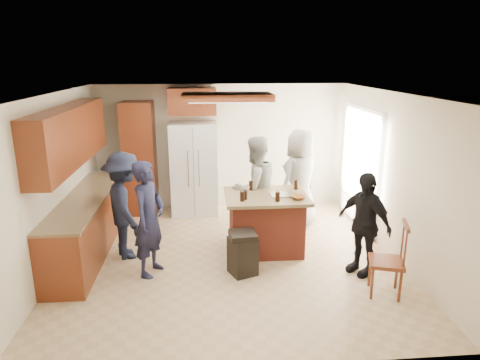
{
  "coord_description": "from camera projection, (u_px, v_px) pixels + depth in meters",
  "views": [
    {
      "loc": [
        -0.36,
        -6.06,
        2.96
      ],
      "look_at": [
        0.2,
        0.32,
        1.15
      ],
      "focal_mm": 32.0,
      "sensor_mm": 36.0,
      "label": 1
    }
  ],
  "objects": [
    {
      "name": "person_behind_right",
      "position": [
        300.0,
        179.0,
        7.65
      ],
      "size": [
        1.04,
        0.98,
        1.79
      ],
      "primitive_type": "imported",
      "rotation": [
        0.0,
        0.0,
        3.78
      ],
      "color": "gray",
      "rests_on": "ground"
    },
    {
      "name": "refrigerator",
      "position": [
        194.0,
        168.0,
        8.39
      ],
      "size": [
        0.9,
        0.76,
        1.8
      ],
      "color": "white",
      "rests_on": "ground"
    },
    {
      "name": "trash_bin",
      "position": [
        243.0,
        253.0,
        6.05
      ],
      "size": [
        0.44,
        0.44,
        0.63
      ],
      "color": "black",
      "rests_on": "ground"
    },
    {
      "name": "left_cabinetry",
      "position": [
        82.0,
        194.0,
        6.58
      ],
      "size": [
        0.64,
        3.0,
        2.3
      ],
      "color": "maroon",
      "rests_on": "ground"
    },
    {
      "name": "island_items",
      "position": [
        278.0,
        194.0,
        6.55
      ],
      "size": [
        1.02,
        0.69,
        0.15
      ],
      "color": "silver",
      "rests_on": "kitchen_island"
    },
    {
      "name": "person_front_left",
      "position": [
        149.0,
        219.0,
        5.94
      ],
      "size": [
        0.63,
        0.72,
        1.65
      ],
      "primitive_type": "imported",
      "rotation": [
        0.0,
        0.0,
        1.19
      ],
      "color": "#191A32",
      "rests_on": "ground"
    },
    {
      "name": "person_behind_left",
      "position": [
        255.0,
        188.0,
        7.18
      ],
      "size": [
        1.0,
        0.88,
        1.76
      ],
      "primitive_type": "imported",
      "rotation": [
        0.0,
        0.0,
        3.65
      ],
      "color": "gray",
      "rests_on": "ground"
    },
    {
      "name": "room_shell",
      "position": [
        447.0,
        171.0,
        8.35
      ],
      "size": [
        8.0,
        5.2,
        5.0
      ],
      "color": "tan",
      "rests_on": "ground"
    },
    {
      "name": "person_side_right",
      "position": [
        364.0,
        224.0,
        5.98
      ],
      "size": [
        0.83,
        0.98,
        1.49
      ],
      "primitive_type": "imported",
      "rotation": [
        0.0,
        0.0,
        -1.03
      ],
      "color": "black",
      "rests_on": "ground"
    },
    {
      "name": "person_counter",
      "position": [
        125.0,
        206.0,
        6.46
      ],
      "size": [
        0.86,
        1.18,
        1.65
      ],
      "primitive_type": "imported",
      "rotation": [
        0.0,
        0.0,
        1.95
      ],
      "color": "#181C30",
      "rests_on": "ground"
    },
    {
      "name": "back_wall_units",
      "position": [
        153.0,
        144.0,
        8.27
      ],
      "size": [
        1.8,
        0.6,
        2.45
      ],
      "color": "maroon",
      "rests_on": "ground"
    },
    {
      "name": "kitchen_island",
      "position": [
        266.0,
        222.0,
        6.78
      ],
      "size": [
        1.28,
        1.03,
        0.93
      ],
      "color": "maroon",
      "rests_on": "ground"
    },
    {
      "name": "spindle_chair",
      "position": [
        388.0,
        262.0,
        5.49
      ],
      "size": [
        0.52,
        0.52,
        0.99
      ],
      "color": "maroon",
      "rests_on": "ground"
    }
  ]
}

